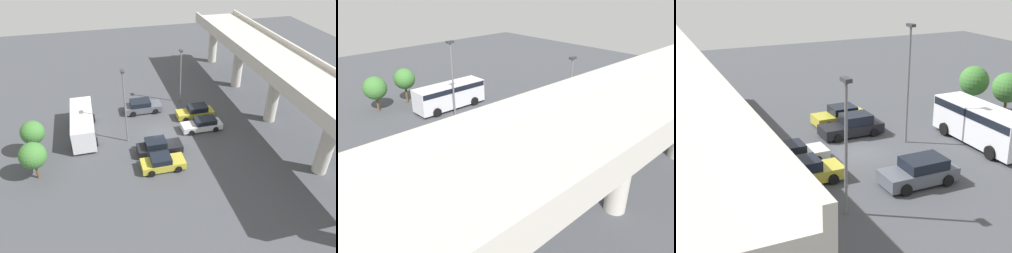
{
  "view_description": "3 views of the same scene",
  "coord_description": "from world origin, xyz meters",
  "views": [
    {
      "loc": [
        30.01,
        -6.9,
        21.17
      ],
      "look_at": [
        -0.48,
        0.86,
        0.73
      ],
      "focal_mm": 35.0,
      "sensor_mm": 36.0,
      "label": 1
    },
    {
      "loc": [
        16.67,
        21.11,
        13.87
      ],
      "look_at": [
        -0.2,
        3.01,
        2.26
      ],
      "focal_mm": 35.0,
      "sensor_mm": 36.0,
      "label": 2
    },
    {
      "loc": [
        -26.45,
        13.23,
        12.47
      ],
      "look_at": [
        -0.2,
        1.13,
        2.07
      ],
      "focal_mm": 50.0,
      "sensor_mm": 36.0,
      "label": 3
    }
  ],
  "objects": [
    {
      "name": "parked_car_4",
      "position": [
        5.65,
        -1.26,
        0.7
      ],
      "size": [
        2.16,
        4.31,
        1.51
      ],
      "rotation": [
        0.0,
        0.0,
        1.57
      ],
      "color": "gold",
      "rests_on": "ground_plane"
    },
    {
      "name": "lamp_post_mid_lot",
      "position": [
        -7.12,
        4.21,
        4.29
      ],
      "size": [
        0.7,
        0.35,
        7.22
      ],
      "color": "slate",
      "rests_on": "ground_plane"
    },
    {
      "name": "shuttle_bus",
      "position": [
        -2.32,
        -8.54,
        1.64
      ],
      "size": [
        8.06,
        2.76,
        2.74
      ],
      "rotation": [
        0.0,
        0.0,
        3.14
      ],
      "color": "silver",
      "rests_on": "ground_plane"
    },
    {
      "name": "parked_car_0",
      "position": [
        -5.8,
        -1.15,
        0.76
      ],
      "size": [
        2.23,
        4.56,
        1.58
      ],
      "rotation": [
        0.0,
        0.0,
        1.57
      ],
      "color": "#515660",
      "rests_on": "ground_plane"
    },
    {
      "name": "tree_front_left",
      "position": [
        0.49,
        -13.34,
        2.9
      ],
      "size": [
        2.39,
        2.39,
        4.11
      ],
      "color": "brown",
      "rests_on": "ground_plane"
    },
    {
      "name": "parked_car_3",
      "position": [
        3.05,
        -1.05,
        0.73
      ],
      "size": [
        2.1,
        4.71,
        1.62
      ],
      "rotation": [
        0.0,
        0.0,
        1.57
      ],
      "color": "black",
      "rests_on": "ground_plane"
    },
    {
      "name": "lamp_post_near_aisle",
      "position": [
        0.17,
        -3.93,
        4.91
      ],
      "size": [
        0.7,
        0.35,
        8.42
      ],
      "color": "slate",
      "rests_on": "ground_plane"
    },
    {
      "name": "parked_car_1",
      "position": [
        -2.92,
        4.98,
        0.71
      ],
      "size": [
        2.0,
        4.57,
        1.51
      ],
      "rotation": [
        0.0,
        0.0,
        -1.57
      ],
      "color": "gold",
      "rests_on": "ground_plane"
    },
    {
      "name": "highway_overpass",
      "position": [
        -0.0,
        13.49,
        6.6
      ],
      "size": [
        40.75,
        6.52,
        8.38
      ],
      "color": "#BCB7AD",
      "rests_on": "ground_plane"
    },
    {
      "name": "parked_car_2",
      "position": [
        -0.03,
        4.88,
        0.67
      ],
      "size": [
        1.97,
        4.72,
        1.41
      ],
      "rotation": [
        0.0,
        0.0,
        -1.57
      ],
      "color": "silver",
      "rests_on": "ground_plane"
    },
    {
      "name": "tree_front_centre",
      "position": [
        4.1,
        -13.07,
        2.67
      ],
      "size": [
        2.52,
        2.52,
        3.94
      ],
      "color": "brown",
      "rests_on": "ground_plane"
    },
    {
      "name": "ground_plane",
      "position": [
        0.0,
        0.0,
        0.0
      ],
      "size": [
        85.83,
        85.83,
        0.0
      ],
      "primitive_type": "plane",
      "color": "#424449"
    }
  ]
}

